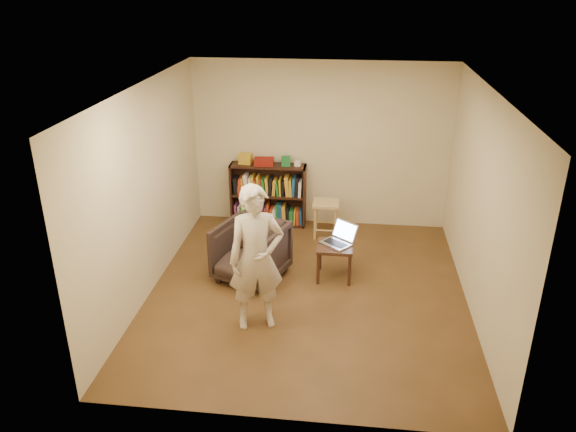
# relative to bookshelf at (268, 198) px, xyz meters

# --- Properties ---
(floor) EXTENTS (4.50, 4.50, 0.00)m
(floor) POSITION_rel_bookshelf_xyz_m (0.81, -2.09, -0.44)
(floor) COLOR #483117
(floor) RESTS_ON ground
(ceiling) EXTENTS (4.50, 4.50, 0.00)m
(ceiling) POSITION_rel_bookshelf_xyz_m (0.81, -2.09, 2.16)
(ceiling) COLOR white
(ceiling) RESTS_ON wall_back
(wall_back) EXTENTS (4.00, 0.00, 4.00)m
(wall_back) POSITION_rel_bookshelf_xyz_m (0.81, 0.16, 0.86)
(wall_back) COLOR beige
(wall_back) RESTS_ON floor
(wall_left) EXTENTS (0.00, 4.50, 4.50)m
(wall_left) POSITION_rel_bookshelf_xyz_m (-1.19, -2.09, 0.86)
(wall_left) COLOR beige
(wall_left) RESTS_ON floor
(wall_right) EXTENTS (0.00, 4.50, 4.50)m
(wall_right) POSITION_rel_bookshelf_xyz_m (2.81, -2.09, 0.86)
(wall_right) COLOR beige
(wall_right) RESTS_ON floor
(bookshelf) EXTENTS (1.20, 0.30, 1.00)m
(bookshelf) POSITION_rel_bookshelf_xyz_m (0.00, 0.00, 0.00)
(bookshelf) COLOR black
(bookshelf) RESTS_ON floor
(box_yellow) EXTENTS (0.21, 0.17, 0.16)m
(box_yellow) POSITION_rel_bookshelf_xyz_m (-0.36, 0.02, 0.64)
(box_yellow) COLOR gold
(box_yellow) RESTS_ON bookshelf
(red_cloth) EXTENTS (0.32, 0.24, 0.10)m
(red_cloth) POSITION_rel_bookshelf_xyz_m (-0.06, -0.00, 0.61)
(red_cloth) COLOR maroon
(red_cloth) RESTS_ON bookshelf
(box_green) EXTENTS (0.16, 0.16, 0.14)m
(box_green) POSITION_rel_bookshelf_xyz_m (0.28, -0.00, 0.63)
(box_green) COLOR #1D7032
(box_green) RESTS_ON bookshelf
(box_white) EXTENTS (0.10, 0.10, 0.07)m
(box_white) POSITION_rel_bookshelf_xyz_m (0.47, 0.00, 0.60)
(box_white) COLOR white
(box_white) RESTS_ON bookshelf
(stool) EXTENTS (0.39, 0.39, 0.56)m
(stool) POSITION_rel_bookshelf_xyz_m (0.95, -0.37, 0.01)
(stool) COLOR tan
(stool) RESTS_ON floor
(armchair) EXTENTS (1.06, 1.08, 0.77)m
(armchair) POSITION_rel_bookshelf_xyz_m (0.03, -1.80, -0.05)
(armchair) COLOR #2F221F
(armchair) RESTS_ON floor
(side_table) EXTENTS (0.47, 0.47, 0.48)m
(side_table) POSITION_rel_bookshelf_xyz_m (1.14, -1.66, -0.04)
(side_table) COLOR #322010
(side_table) RESTS_ON floor
(laptop) EXTENTS (0.53, 0.53, 0.26)m
(laptop) POSITION_rel_bookshelf_xyz_m (1.19, -1.58, 0.10)
(laptop) COLOR #A5A6AA
(laptop) RESTS_ON side_table
(person) EXTENTS (0.72, 0.58, 1.71)m
(person) POSITION_rel_bookshelf_xyz_m (0.30, -2.85, 0.42)
(person) COLOR beige
(person) RESTS_ON floor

